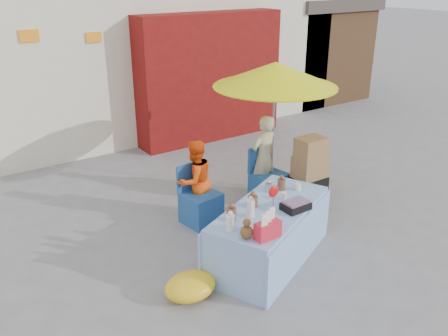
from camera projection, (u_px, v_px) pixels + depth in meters
ground at (249, 256)px, 5.99m from camera, size 80.00×80.00×0.00m
market_table at (269, 232)px, 5.82m from camera, size 2.05×1.56×1.12m
chair_left at (200, 206)px, 6.74m from camera, size 0.54×0.53×0.85m
chair_right at (268, 185)px, 7.40m from camera, size 0.54×0.53×0.85m
vendor_orange at (195, 181)px, 6.71m from camera, size 0.64×0.53×1.19m
vendor_beige at (264, 157)px, 7.34m from camera, size 0.53×0.39×1.34m
umbrella at (275, 75)px, 7.14m from camera, size 1.90×1.90×2.09m
box_stack at (309, 174)px, 7.19m from camera, size 0.49×0.40×1.08m
tarp_bundle at (190, 286)px, 5.21m from camera, size 0.71×0.63×0.27m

